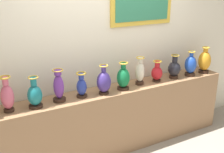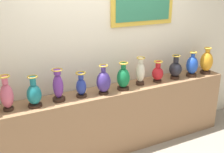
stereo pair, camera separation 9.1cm
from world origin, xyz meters
The scene contains 14 objects.
ground_plane centered at (0.00, 0.00, 0.00)m, with size 11.25×11.25×0.00m, color gray.
display_shelf centered at (0.00, 0.00, 0.45)m, with size 3.54×0.41×0.90m, color #99704C.
back_wall centered at (0.01, 0.27, 1.55)m, with size 5.25×0.14×3.10m.
vase_rose centered at (-1.30, -0.01, 1.08)m, with size 0.14×0.14×0.41m.
vase_teal centered at (-1.01, -0.05, 1.05)m, with size 0.16×0.16×0.36m.
vase_violet centered at (-0.72, -0.02, 1.08)m, with size 0.15×0.15×0.39m.
vase_cobalt centered at (-0.44, -0.03, 1.04)m, with size 0.13×0.13×0.32m.
vase_indigo centered at (-0.16, -0.07, 1.06)m, with size 0.18×0.18×0.38m.
vase_emerald centered at (0.14, -0.05, 1.06)m, with size 0.17×0.17×0.37m.
vase_ivory centered at (0.43, -0.01, 1.08)m, with size 0.12×0.12×0.39m.
vase_crimson centered at (0.71, -0.02, 1.03)m, with size 0.16×0.16×0.30m.
vase_onyx centered at (1.01, -0.04, 1.05)m, with size 0.18×0.18×0.35m.
vase_sapphire centered at (1.29, -0.07, 1.07)m, with size 0.17×0.17×0.38m.
vase_amber centered at (1.58, -0.06, 1.09)m, with size 0.19×0.19×0.41m.
Camera 1 is at (-1.65, -3.00, 2.28)m, focal length 45.08 mm.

